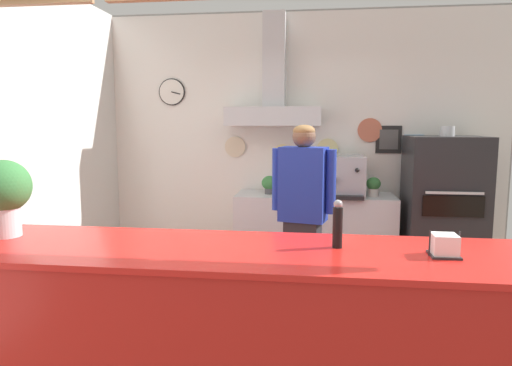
{
  "coord_description": "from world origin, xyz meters",
  "views": [
    {
      "loc": [
        0.16,
        -2.72,
        1.68
      ],
      "look_at": [
        -0.29,
        0.73,
        1.22
      ],
      "focal_mm": 32.29,
      "sensor_mm": 36.0,
      "label": 1
    }
  ],
  "objects_px": {
    "espresso_machine": "(341,176)",
    "potted_basil": "(303,181)",
    "potted_oregano": "(270,184)",
    "pizza_oven": "(443,212)",
    "basil_vase": "(4,193)",
    "napkin_holder": "(444,246)",
    "shop_worker": "(303,219)",
    "potted_rosemary": "(373,186)",
    "pepper_grinder": "(338,224)"
  },
  "relations": [
    {
      "from": "shop_worker",
      "to": "pepper_grinder",
      "type": "bearing_deg",
      "value": 112.32
    },
    {
      "from": "espresso_machine",
      "to": "napkin_holder",
      "type": "relative_size",
      "value": 3.9
    },
    {
      "from": "basil_vase",
      "to": "potted_rosemary",
      "type": "bearing_deg",
      "value": 48.41
    },
    {
      "from": "espresso_machine",
      "to": "potted_rosemary",
      "type": "height_order",
      "value": "espresso_machine"
    },
    {
      "from": "pizza_oven",
      "to": "potted_basil",
      "type": "xyz_separation_m",
      "value": [
        -1.42,
        0.1,
        0.28
      ]
    },
    {
      "from": "pepper_grinder",
      "to": "pizza_oven",
      "type": "bearing_deg",
      "value": 64.86
    },
    {
      "from": "pizza_oven",
      "to": "napkin_holder",
      "type": "xyz_separation_m",
      "value": [
        -0.68,
        -2.59,
        0.33
      ]
    },
    {
      "from": "espresso_machine",
      "to": "potted_basil",
      "type": "xyz_separation_m",
      "value": [
        -0.4,
        0.01,
        -0.06
      ]
    },
    {
      "from": "potted_oregano",
      "to": "potted_rosemary",
      "type": "xyz_separation_m",
      "value": [
        1.09,
        -0.02,
        0.0
      ]
    },
    {
      "from": "napkin_holder",
      "to": "basil_vase",
      "type": "distance_m",
      "value": 2.31
    },
    {
      "from": "potted_oregano",
      "to": "napkin_holder",
      "type": "bearing_deg",
      "value": -67.8
    },
    {
      "from": "shop_worker",
      "to": "potted_oregano",
      "type": "height_order",
      "value": "shop_worker"
    },
    {
      "from": "pepper_grinder",
      "to": "basil_vase",
      "type": "height_order",
      "value": "basil_vase"
    },
    {
      "from": "potted_rosemary",
      "to": "pizza_oven",
      "type": "bearing_deg",
      "value": -6.58
    },
    {
      "from": "potted_oregano",
      "to": "potted_basil",
      "type": "relative_size",
      "value": 0.75
    },
    {
      "from": "basil_vase",
      "to": "napkin_holder",
      "type": "bearing_deg",
      "value": -2.14
    },
    {
      "from": "shop_worker",
      "to": "espresso_machine",
      "type": "xyz_separation_m",
      "value": [
        0.37,
        1.23,
        0.22
      ]
    },
    {
      "from": "potted_oregano",
      "to": "basil_vase",
      "type": "relative_size",
      "value": 0.46
    },
    {
      "from": "napkin_holder",
      "to": "basil_vase",
      "type": "bearing_deg",
      "value": 177.86
    },
    {
      "from": "basil_vase",
      "to": "pepper_grinder",
      "type": "bearing_deg",
      "value": 0.04
    },
    {
      "from": "pizza_oven",
      "to": "potted_basil",
      "type": "relative_size",
      "value": 6.28
    },
    {
      "from": "pizza_oven",
      "to": "potted_rosemary",
      "type": "distance_m",
      "value": 0.73
    },
    {
      "from": "pizza_oven",
      "to": "napkin_holder",
      "type": "height_order",
      "value": "pizza_oven"
    },
    {
      "from": "shop_worker",
      "to": "napkin_holder",
      "type": "distance_m",
      "value": 1.63
    },
    {
      "from": "potted_basil",
      "to": "pepper_grinder",
      "type": "relative_size",
      "value": 1.07
    },
    {
      "from": "potted_basil",
      "to": "basil_vase",
      "type": "distance_m",
      "value": 3.05
    },
    {
      "from": "potted_basil",
      "to": "pizza_oven",
      "type": "bearing_deg",
      "value": -3.94
    },
    {
      "from": "potted_rosemary",
      "to": "basil_vase",
      "type": "relative_size",
      "value": 0.47
    },
    {
      "from": "basil_vase",
      "to": "pizza_oven",
      "type": "bearing_deg",
      "value": 40.05
    },
    {
      "from": "shop_worker",
      "to": "espresso_machine",
      "type": "height_order",
      "value": "shop_worker"
    },
    {
      "from": "potted_rosemary",
      "to": "pepper_grinder",
      "type": "distance_m",
      "value": 2.63
    },
    {
      "from": "pizza_oven",
      "to": "basil_vase",
      "type": "bearing_deg",
      "value": -139.95
    },
    {
      "from": "espresso_machine",
      "to": "potted_rosemary",
      "type": "distance_m",
      "value": 0.35
    },
    {
      "from": "potted_rosemary",
      "to": "pepper_grinder",
      "type": "bearing_deg",
      "value": -100.71
    },
    {
      "from": "shop_worker",
      "to": "potted_rosemary",
      "type": "bearing_deg",
      "value": -106.28
    },
    {
      "from": "potted_rosemary",
      "to": "pepper_grinder",
      "type": "relative_size",
      "value": 0.82
    },
    {
      "from": "pizza_oven",
      "to": "espresso_machine",
      "type": "height_order",
      "value": "pizza_oven"
    },
    {
      "from": "pizza_oven",
      "to": "potted_rosemary",
      "type": "relative_size",
      "value": 8.19
    },
    {
      "from": "pepper_grinder",
      "to": "basil_vase",
      "type": "relative_size",
      "value": 0.57
    },
    {
      "from": "pizza_oven",
      "to": "potted_rosemary",
      "type": "xyz_separation_m",
      "value": [
        -0.69,
        0.08,
        0.25
      ]
    },
    {
      "from": "shop_worker",
      "to": "potted_basil",
      "type": "bearing_deg",
      "value": -74.86
    },
    {
      "from": "espresso_machine",
      "to": "shop_worker",
      "type": "bearing_deg",
      "value": -106.66
    },
    {
      "from": "pizza_oven",
      "to": "potted_oregano",
      "type": "relative_size",
      "value": 8.33
    },
    {
      "from": "potted_oregano",
      "to": "pizza_oven",
      "type": "bearing_deg",
      "value": -3.1
    },
    {
      "from": "pizza_oven",
      "to": "potted_basil",
      "type": "distance_m",
      "value": 1.45
    },
    {
      "from": "potted_rosemary",
      "to": "shop_worker",
      "type": "bearing_deg",
      "value": -119.93
    },
    {
      "from": "pizza_oven",
      "to": "napkin_holder",
      "type": "distance_m",
      "value": 2.7
    },
    {
      "from": "espresso_machine",
      "to": "potted_basil",
      "type": "height_order",
      "value": "espresso_machine"
    },
    {
      "from": "potted_basil",
      "to": "potted_rosemary",
      "type": "bearing_deg",
      "value": -1.44
    },
    {
      "from": "espresso_machine",
      "to": "potted_oregano",
      "type": "height_order",
      "value": "espresso_machine"
    }
  ]
}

